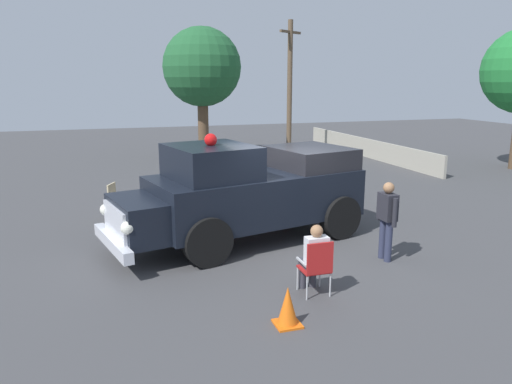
{
  "coord_description": "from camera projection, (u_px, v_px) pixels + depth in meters",
  "views": [
    {
      "loc": [
        9.82,
        -3.94,
        3.72
      ],
      "look_at": [
        -0.79,
        -0.52,
        1.15
      ],
      "focal_mm": 34.16,
      "sensor_mm": 36.0,
      "label": 1
    }
  ],
  "objects": [
    {
      "name": "ground_plane",
      "position": [
        288.0,
        247.0,
        11.12
      ],
      "size": [
        60.0,
        60.0,
        0.0
      ],
      "primitive_type": "plane",
      "color": "#424244"
    },
    {
      "name": "vintage_fire_truck",
      "position": [
        247.0,
        191.0,
        11.31
      ],
      "size": [
        3.54,
        6.29,
        2.59
      ],
      "color": "black",
      "rests_on": "ground"
    },
    {
      "name": "classic_hot_rod",
      "position": [
        251.0,
        172.0,
        16.01
      ],
      "size": [
        3.04,
        4.71,
        1.46
      ],
      "color": "black",
      "rests_on": "ground"
    },
    {
      "name": "lawn_chair_near_truck",
      "position": [
        317.0,
        264.0,
        8.46
      ],
      "size": [
        0.51,
        0.52,
        1.02
      ],
      "color": "#B7BABF",
      "rests_on": "ground"
    },
    {
      "name": "lawn_chair_by_car",
      "position": [
        116.0,
        199.0,
        13.05
      ],
      "size": [
        0.65,
        0.66,
        1.02
      ],
      "color": "#B7BABF",
      "rests_on": "ground"
    },
    {
      "name": "spectator_seated",
      "position": [
        314.0,
        256.0,
        8.56
      ],
      "size": [
        0.54,
        0.4,
        1.29
      ],
      "color": "#383842",
      "rests_on": "ground"
    },
    {
      "name": "spectator_standing",
      "position": [
        387.0,
        216.0,
        10.11
      ],
      "size": [
        0.64,
        0.26,
        1.68
      ],
      "color": "#2D334C",
      "rests_on": "ground"
    },
    {
      "name": "oak_tree_distant",
      "position": [
        202.0,
        68.0,
        22.98
      ],
      "size": [
        3.71,
        3.71,
        6.17
      ],
      "color": "brown",
      "rests_on": "ground"
    },
    {
      "name": "utility_pole",
      "position": [
        290.0,
        85.0,
        25.14
      ],
      "size": [
        1.03,
        1.49,
        6.67
      ],
      "color": "brown",
      "rests_on": "ground"
    },
    {
      "name": "traffic_cone",
      "position": [
        288.0,
        307.0,
        7.5
      ],
      "size": [
        0.4,
        0.4,
        0.64
      ],
      "color": "orange",
      "rests_on": "ground"
    },
    {
      "name": "background_fence",
      "position": [
        365.0,
        147.0,
        24.14
      ],
      "size": [
        12.03,
        0.12,
        0.9
      ],
      "color": "#A8A393",
      "rests_on": "ground"
    }
  ]
}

